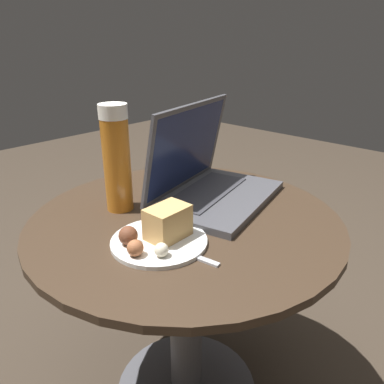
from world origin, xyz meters
The scene contains 5 objects.
table centered at (0.00, 0.00, 0.41)m, with size 0.74×0.74×0.57m.
laptop centered at (0.12, 0.03, 0.62)m, with size 0.39×0.31×0.25m.
beer_glass centered at (-0.08, 0.15, 0.70)m, with size 0.07×0.07×0.26m.
snack_plate centered at (-0.13, -0.05, 0.60)m, with size 0.20×0.20×0.08m.
fork centered at (-0.13, -0.08, 0.58)m, with size 0.05×0.20×0.00m.
Camera 1 is at (-0.58, -0.56, 0.97)m, focal length 35.00 mm.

